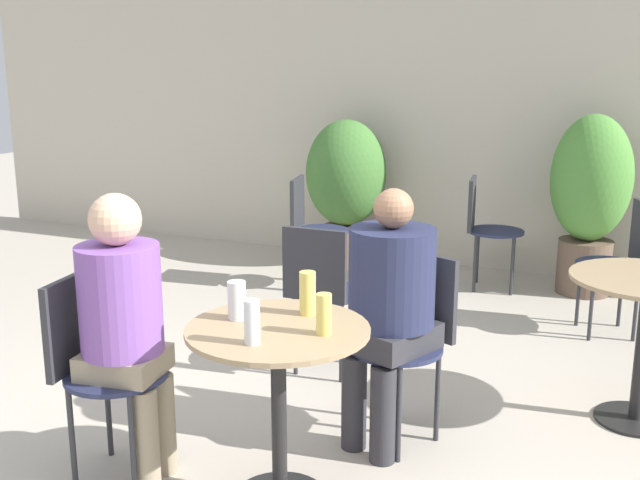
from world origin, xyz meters
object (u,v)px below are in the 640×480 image
Objects in this scene: beer_glass_2 at (237,300)px; bistro_chair_2 at (484,221)px; cafe_table_near at (278,371)px; bistro_chair_1 at (95,356)px; seated_person_0 at (389,298)px; beer_glass_1 at (308,293)px; potted_plant_0 at (346,181)px; bistro_chair_3 at (625,254)px; bistro_chair_4 at (310,221)px; bistro_chair_5 at (321,285)px; bistro_chair_0 at (409,328)px; seated_person_1 at (124,313)px; beer_glass_0 at (324,314)px; beer_glass_3 at (252,322)px; potted_plant_1 at (590,193)px.

bistro_chair_2 is at bearing 84.12° from beer_glass_2.
bistro_chair_1 reaches higher than cafe_table_near.
beer_glass_1 is at bearing -93.95° from seated_person_0.
bistro_chair_1 is 1.25m from seated_person_0.
potted_plant_0 is at bearing 107.32° from cafe_table_near.
bistro_chair_3 and bistro_chair_4 have the same top height.
cafe_table_near is 0.85× the size of bistro_chair_3.
bistro_chair_1 is 1.00× the size of bistro_chair_5.
bistro_chair_5 is at bearing 165.98° from bistro_chair_0.
bistro_chair_2 is at bearing -23.32° from bistro_chair_1.
beer_glass_0 is at bearing -91.65° from seated_person_1.
bistro_chair_4 is (-1.22, -0.51, 0.00)m from bistro_chair_2.
bistro_chair_5 is at bearing 97.22° from beer_glass_2.
seated_person_1 is 0.47m from beer_glass_2.
seated_person_0 is 0.95× the size of potted_plant_0.
bistro_chair_5 is 0.85m from seated_person_0.
beer_glass_0 is at bearing -76.45° from bistro_chair_0.
beer_glass_3 is at bearing -171.39° from bistro_chair_4.
bistro_chair_0 is 2.02m from bistro_chair_3.
beer_glass_3 is 0.13× the size of potted_plant_0.
beer_glass_0 reaches higher than bistro_chair_4.
seated_person_1 is 0.97× the size of potted_plant_0.
beer_glass_2 is 3.53m from potted_plant_0.
bistro_chair_2 is (0.93, 3.32, 0.00)m from bistro_chair_1.
beer_glass_1 reaches higher than beer_glass_0.
seated_person_1 is 3.55m from potted_plant_0.
bistro_chair_3 is 0.64× the size of potted_plant_1.
cafe_table_near is at bearing -90.00° from seated_person_1.
bistro_chair_2 is 0.71× the size of seated_person_1.
cafe_table_near is at bearing 169.81° from bistro_chair_2.
seated_person_0 reaches higher than beer_glass_2.
beer_glass_3 is at bearing -103.81° from potted_plant_1.
cafe_table_near is at bearing -169.99° from bistro_chair_4.
bistro_chair_4 is 5.28× the size of beer_glass_3.
potted_plant_1 is (-0.28, 0.83, 0.24)m from bistro_chair_3.
potted_plant_1 is at bearing 75.57° from cafe_table_near.
beer_glass_0 is (0.52, -1.19, 0.28)m from bistro_chair_5.
beer_glass_0 is at bearing -51.05° from beer_glass_1.
cafe_table_near is 2.81m from bistro_chair_3.
seated_person_1 is at bearing -158.33° from beer_glass_1.
beer_glass_3 reaches higher than bistro_chair_4.
potted_plant_1 is at bearing -84.08° from bistro_chair_2.
potted_plant_0 reaches higher than bistro_chair_4.
seated_person_0 is at bearing -45.71° from bistro_chair_3.
potted_plant_1 is at bearing -33.08° from bistro_chair_1.
potted_plant_0 is at bearing 71.99° from bistro_chair_2.
bistro_chair_5 is 1.33m from beer_glass_0.
cafe_table_near is 0.85× the size of bistro_chair_5.
beer_glass_0 is at bearing -91.40° from bistro_chair_1.
beer_glass_2 is (-0.33, -3.19, 0.28)m from bistro_chair_2.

